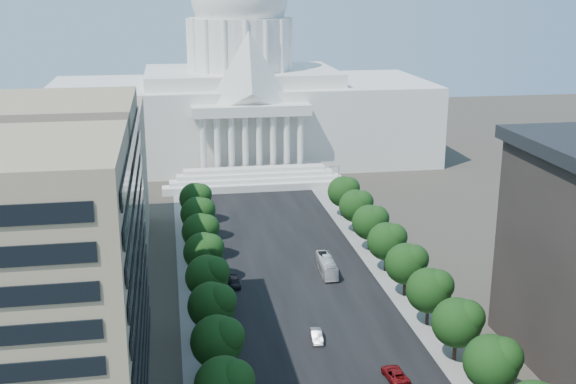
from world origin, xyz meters
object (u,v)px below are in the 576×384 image
car_silver (316,336)px  city_bus (327,265)px  car_dark_b (234,283)px  car_red (395,374)px

car_silver → city_bus: city_bus is taller
car_silver → car_dark_b: size_ratio=0.95×
car_red → car_silver: bearing=-61.3°
car_silver → car_dark_b: 26.10m
car_dark_b → car_silver: bearing=-65.8°
city_bus → car_red: bearing=-86.2°
car_red → city_bus: bearing=-92.9°
car_red → city_bus: city_bus is taller
car_silver → city_bus: size_ratio=0.43×
car_silver → car_dark_b: bearing=119.4°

